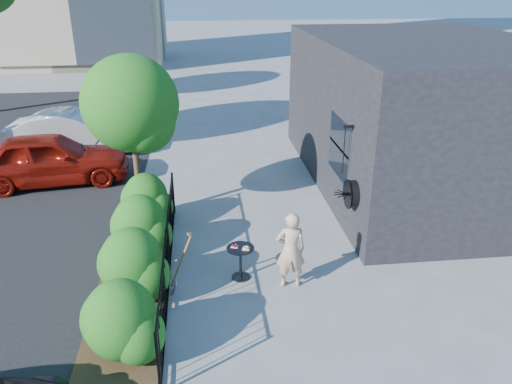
{
  "coord_description": "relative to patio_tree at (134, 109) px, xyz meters",
  "views": [
    {
      "loc": [
        -0.77,
        -8.57,
        5.58
      ],
      "look_at": [
        0.39,
        1.35,
        1.2
      ],
      "focal_mm": 35.0,
      "sensor_mm": 36.0,
      "label": 1
    }
  ],
  "objects": [
    {
      "name": "car_red",
      "position": [
        -2.84,
        2.69,
        -2.02
      ],
      "size": [
        4.57,
        2.34,
        1.49
      ],
      "primitive_type": "imported",
      "rotation": [
        0.0,
        0.0,
        1.71
      ],
      "color": "maroon",
      "rests_on": "ground"
    },
    {
      "name": "car_silver",
      "position": [
        -2.75,
        5.53,
        -2.07
      ],
      "size": [
        4.32,
        1.79,
        1.39
      ],
      "primitive_type": "imported",
      "rotation": [
        0.0,
        0.0,
        1.49
      ],
      "color": "silver",
      "rests_on": "ground"
    },
    {
      "name": "patio_tree",
      "position": [
        0.0,
        0.0,
        0.0
      ],
      "size": [
        2.2,
        2.2,
        3.94
      ],
      "color": "#3F2B19",
      "rests_on": "ground"
    },
    {
      "name": "shrubs",
      "position": [
        0.14,
        -2.66,
        -2.06
      ],
      "size": [
        1.1,
        5.6,
        1.24
      ],
      "color": "#225513",
      "rests_on": "ground"
    },
    {
      "name": "fence",
      "position": [
        0.74,
        -2.76,
        -2.2
      ],
      "size": [
        0.05,
        6.05,
        1.1
      ],
      "color": "black",
      "rests_on": "ground"
    },
    {
      "name": "cafe_table",
      "position": [
        2.15,
        -2.89,
        -2.29
      ],
      "size": [
        0.55,
        0.55,
        0.73
      ],
      "rotation": [
        0.0,
        0.0,
        -0.32
      ],
      "color": "black",
      "rests_on": "ground"
    },
    {
      "name": "ground",
      "position": [
        2.24,
        -2.76,
        -2.76
      ],
      "size": [
        120.0,
        120.0,
        0.0
      ],
      "primitive_type": "plane",
      "color": "gray",
      "rests_on": "ground"
    },
    {
      "name": "woman",
      "position": [
        3.07,
        -3.26,
        -1.98
      ],
      "size": [
        0.58,
        0.39,
        1.56
      ],
      "primitive_type": "imported",
      "rotation": [
        0.0,
        0.0,
        3.11
      ],
      "color": "tan",
      "rests_on": "ground"
    },
    {
      "name": "planting_bed",
      "position": [
        0.04,
        -2.76,
        -2.72
      ],
      "size": [
        1.3,
        6.0,
        0.08
      ],
      "primitive_type": "cube",
      "color": "#382616",
      "rests_on": "ground"
    },
    {
      "name": "shovel",
      "position": [
        0.98,
        -3.26,
        -2.19
      ],
      "size": [
        0.47,
        0.17,
        1.3
      ],
      "color": "brown",
      "rests_on": "ground"
    },
    {
      "name": "shop_building",
      "position": [
        7.73,
        1.74,
        -0.76
      ],
      "size": [
        6.22,
        9.0,
        4.0
      ],
      "color": "black",
      "rests_on": "ground"
    }
  ]
}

